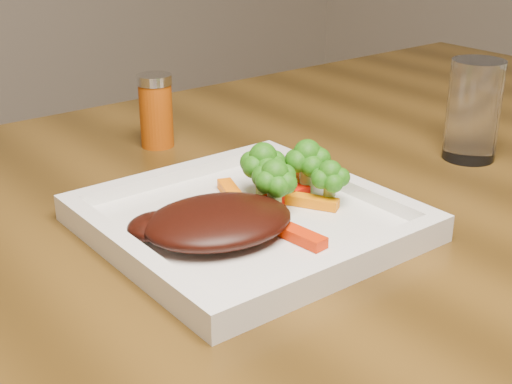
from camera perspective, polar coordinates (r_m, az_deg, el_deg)
plate at (r=0.68m, az=-0.67°, el=-2.61°), size 0.27×0.27×0.01m
steak at (r=0.64m, az=-3.04°, el=-2.33°), size 0.16×0.13×0.03m
broccoli_0 at (r=0.71m, az=0.57°, el=2.27°), size 0.07×0.07×0.07m
broccoli_1 at (r=0.73m, az=4.10°, el=2.35°), size 0.07×0.07×0.06m
broccoli_2 at (r=0.70m, az=5.94°, el=1.20°), size 0.05×0.05×0.06m
broccoli_3 at (r=0.68m, az=1.51°, el=0.82°), size 0.06×0.06×0.06m
carrot_2 at (r=0.64m, az=3.33°, el=-3.42°), size 0.02×0.06×0.01m
carrot_3 at (r=0.76m, az=3.39°, el=1.14°), size 0.05×0.02×0.01m
carrot_4 at (r=0.72m, az=-2.02°, el=-0.00°), size 0.03×0.06×0.01m
carrot_5 at (r=0.70m, az=4.51°, el=-0.76°), size 0.04×0.05×0.01m
carrot_6 at (r=0.71m, az=2.28°, el=-0.32°), size 0.06×0.02×0.01m
spice_shaker at (r=0.90m, az=-8.01°, el=6.44°), size 0.05×0.05×0.09m
drinking_glass at (r=0.88m, az=17.00°, el=6.26°), size 0.08×0.08×0.12m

